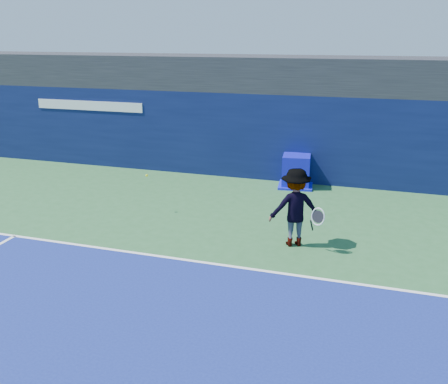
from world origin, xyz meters
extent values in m
plane|color=#295C30|center=(0.00, 0.00, 0.00)|extent=(80.00, 80.00, 0.00)
cube|color=white|center=(0.00, 3.00, 0.01)|extent=(24.00, 0.10, 0.01)
cube|color=black|center=(0.00, 11.50, 3.60)|extent=(36.00, 3.00, 1.20)
cube|color=#0B133C|center=(0.00, 10.50, 1.50)|extent=(36.00, 1.00, 3.00)
cube|color=white|center=(-7.00, 9.99, 2.35)|extent=(4.50, 0.04, 0.35)
cube|color=#0E0CAF|center=(1.10, 9.58, 0.54)|extent=(1.01, 1.01, 1.08)
cube|color=#0E0FC4|center=(1.10, 9.58, 0.04)|extent=(1.26, 1.26, 0.07)
imported|color=silver|center=(1.90, 4.65, 0.97)|extent=(1.43, 1.14, 1.93)
cylinder|color=black|center=(2.35, 4.40, 0.65)|extent=(0.09, 0.17, 0.30)
torus|color=white|center=(2.49, 4.35, 0.90)|extent=(0.36, 0.20, 0.35)
cylinder|color=black|center=(2.49, 4.35, 0.90)|extent=(0.30, 0.15, 0.29)
sphere|color=#C7D117|center=(-2.52, 5.67, 1.12)|extent=(0.07, 0.07, 0.07)
camera|label=1|loc=(3.70, -6.66, 4.94)|focal=40.00mm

